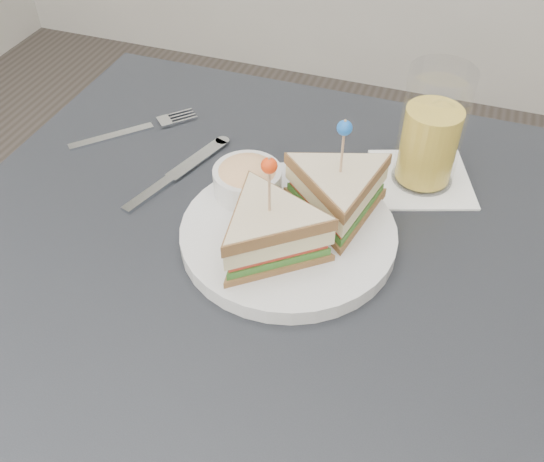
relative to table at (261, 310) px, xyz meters
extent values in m
cube|color=black|center=(0.00, 0.00, 0.06)|extent=(0.80, 0.80, 0.03)
cylinder|color=black|center=(-0.35, 0.35, -0.31)|extent=(0.04, 0.04, 0.72)
cylinder|color=black|center=(0.35, 0.35, -0.31)|extent=(0.04, 0.04, 0.72)
cylinder|color=silver|center=(0.02, 0.05, 0.08)|extent=(0.29, 0.29, 0.01)
cylinder|color=silver|center=(0.02, 0.05, 0.09)|extent=(0.29, 0.29, 0.00)
cylinder|color=tan|center=(0.01, 0.01, 0.19)|extent=(0.00, 0.00, 0.08)
sphere|color=red|center=(0.01, 0.01, 0.21)|extent=(0.02, 0.02, 0.02)
cylinder|color=tan|center=(0.06, 0.10, 0.19)|extent=(0.00, 0.00, 0.08)
sphere|color=#1757B0|center=(0.06, 0.10, 0.21)|extent=(0.02, 0.02, 0.02)
cylinder|color=silver|center=(-0.05, 0.10, 0.11)|extent=(0.10, 0.10, 0.04)
ellipsoid|color=#E0B772|center=(-0.05, 0.10, 0.12)|extent=(0.08, 0.08, 0.03)
cube|color=silver|center=(-0.29, 0.17, 0.08)|extent=(0.09, 0.10, 0.00)
cube|color=silver|center=(-0.23, 0.23, 0.08)|extent=(0.03, 0.03, 0.00)
cube|color=silver|center=(-0.18, 0.07, 0.08)|extent=(0.04, 0.09, 0.01)
cube|color=silver|center=(-0.15, 0.16, 0.08)|extent=(0.05, 0.11, 0.00)
cylinder|color=silver|center=(-0.13, 0.21, 0.08)|extent=(0.02, 0.02, 0.00)
cube|color=white|center=(0.14, 0.22, 0.08)|extent=(0.16, 0.16, 0.00)
cylinder|color=gold|center=(0.14, 0.22, 0.13)|extent=(0.09, 0.09, 0.10)
cylinder|color=white|center=(0.14, 0.22, 0.16)|extent=(0.10, 0.10, 0.16)
cube|color=white|center=(0.15, 0.23, 0.18)|extent=(0.03, 0.03, 0.02)
cube|color=white|center=(0.13, 0.21, 0.17)|extent=(0.02, 0.02, 0.02)
camera|label=1|loc=(0.17, -0.44, 0.57)|focal=40.00mm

